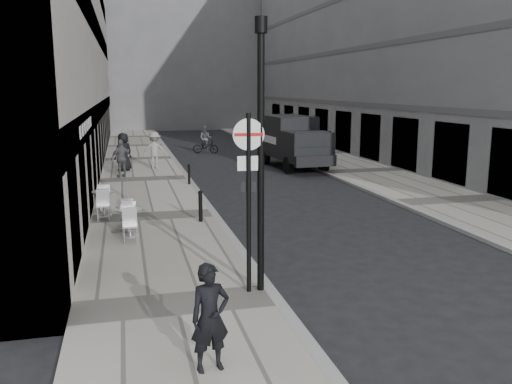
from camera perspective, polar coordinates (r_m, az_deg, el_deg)
ground at (r=9.04m, az=6.72°, el=-17.50°), size 120.00×120.00×0.00m
sidewalk at (r=25.79m, az=-11.64°, el=1.26°), size 4.00×60.00×0.12m
far_sidewalk at (r=28.37m, az=11.15°, el=2.14°), size 4.00×60.00×0.12m
building_far at (r=63.93m, az=-10.18°, el=16.79°), size 24.00×16.00×22.00m
walking_man at (r=8.26m, az=-4.86°, el=-13.03°), size 0.67×0.50×1.65m
sign_post at (r=10.86m, az=-0.78°, el=1.32°), size 0.63×0.10×3.69m
lamppost at (r=10.85m, az=0.51°, el=5.07°), size 0.25×0.25×5.51m
bollard_near at (r=17.18m, az=-5.86°, el=-1.59°), size 0.12×0.12×0.93m
bollard_far at (r=23.92m, az=-7.06°, el=1.81°), size 0.11×0.11×0.83m
panel_van at (r=29.48m, az=3.81°, el=5.59°), size 2.56×6.03×2.78m
cyclist at (r=36.13m, az=-5.33°, el=5.19°), size 1.79×1.14×1.82m
pedestrian_a at (r=26.33m, az=-13.97°, el=3.45°), size 1.14×0.80×1.79m
pedestrian_b at (r=28.91m, az=-10.63°, el=4.36°), size 1.34×0.90×1.92m
pedestrian_c at (r=28.32m, az=-13.76°, el=4.12°), size 1.13×1.03×1.94m
cafe_table_near at (r=16.52m, az=-13.36°, el=-2.43°), size 0.68×1.53×0.87m
cafe_table_mid at (r=15.80m, az=-13.15°, el=-2.92°), size 0.72×1.63×0.93m
cafe_table_far at (r=18.52m, az=-15.75°, el=-0.96°), size 0.75×1.70×0.97m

